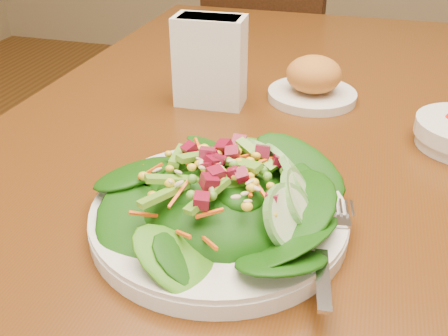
{
  "coord_description": "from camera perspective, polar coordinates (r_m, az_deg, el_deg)",
  "views": [
    {
      "loc": [
        0.09,
        -0.68,
        1.08
      ],
      "look_at": [
        -0.04,
        -0.24,
        0.81
      ],
      "focal_mm": 40.0,
      "sensor_mm": 36.0,
      "label": 1
    }
  ],
  "objects": [
    {
      "name": "chair_far",
      "position": [
        1.87,
        5.86,
        13.36
      ],
      "size": [
        0.56,
        0.56,
        0.99
      ],
      "rotation": [
        0.0,
        0.0,
        2.89
      ],
      "color": "#3C1E0F",
      "rests_on": "ground_plane"
    },
    {
      "name": "bread_plate",
      "position": [
        0.85,
        10.15,
        9.61
      ],
      "size": [
        0.15,
        0.15,
        0.07
      ],
      "color": "silver",
      "rests_on": "dining_table"
    },
    {
      "name": "napkin_holder",
      "position": [
        0.81,
        -1.6,
        12.33
      ],
      "size": [
        0.11,
        0.06,
        0.14
      ],
      "rotation": [
        0.0,
        0.0,
        0.04
      ],
      "color": "white",
      "rests_on": "dining_table"
    },
    {
      "name": "salad_plate",
      "position": [
        0.53,
        0.41,
        -3.99
      ],
      "size": [
        0.28,
        0.28,
        0.08
      ],
      "rotation": [
        0.0,
        0.0,
        0.03
      ],
      "color": "silver",
      "rests_on": "dining_table"
    },
    {
      "name": "dining_table",
      "position": [
        0.81,
        7.36,
        -1.7
      ],
      "size": [
        0.9,
        1.4,
        0.75
      ],
      "color": "#492610",
      "rests_on": "ground_plane"
    }
  ]
}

